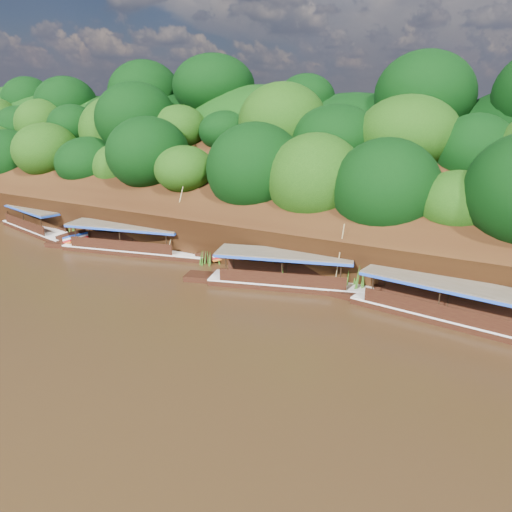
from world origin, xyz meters
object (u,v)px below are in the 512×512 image
(boat_0, at_px, (470,317))
(boat_2, at_px, (144,248))
(boat_3, at_px, (42,228))
(boat_1, at_px, (305,281))

(boat_0, xyz_separation_m, boat_2, (-25.67, 1.29, 0.01))
(boat_0, relative_size, boat_3, 1.06)
(boat_1, height_order, boat_2, boat_2)
(boat_2, bearing_deg, boat_0, -16.39)
(boat_0, relative_size, boat_1, 1.05)
(boat_1, distance_m, boat_2, 15.06)
(boat_0, distance_m, boat_2, 25.71)
(boat_3, bearing_deg, boat_1, 11.45)
(boat_0, bearing_deg, boat_3, -175.39)
(boat_0, height_order, boat_2, boat_2)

